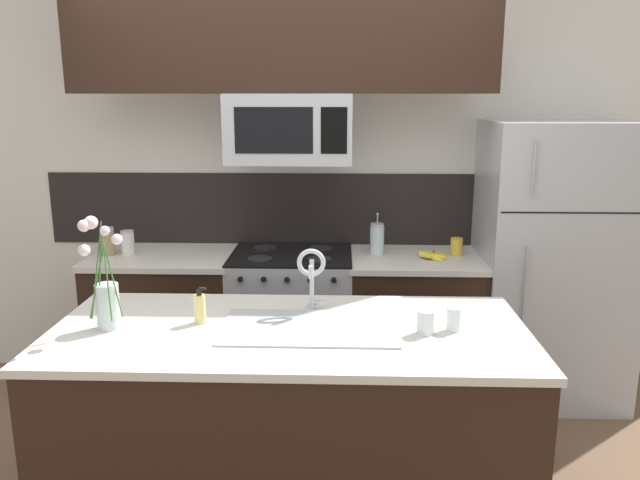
{
  "coord_description": "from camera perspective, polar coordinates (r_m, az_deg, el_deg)",
  "views": [
    {
      "loc": [
        0.31,
        -2.89,
        1.9
      ],
      "look_at": [
        0.2,
        0.27,
        1.16
      ],
      "focal_mm": 35.0,
      "sensor_mm": 36.0,
      "label": 1
    }
  ],
  "objects": [
    {
      "name": "french_press",
      "position": [
        3.96,
        5.24,
        0.11
      ],
      "size": [
        0.09,
        0.09,
        0.27
      ],
      "color": "silver",
      "rests_on": "back_counter_right"
    },
    {
      "name": "ground_plane",
      "position": [
        3.48,
        -3.73,
        -20.01
      ],
      "size": [
        10.0,
        10.0,
        0.0
      ],
      "primitive_type": "plane",
      "color": "brown"
    },
    {
      "name": "dish_soap_bottle",
      "position": [
        2.82,
        -10.93,
        -6.15
      ],
      "size": [
        0.06,
        0.05,
        0.16
      ],
      "color": "#DBCC75",
      "rests_on": "island_counter"
    },
    {
      "name": "flower_vase",
      "position": [
        2.83,
        -19.03,
        -4.77
      ],
      "size": [
        0.18,
        0.16,
        0.5
      ],
      "color": "silver",
      "rests_on": "island_counter"
    },
    {
      "name": "storage_jar_medium",
      "position": [
        4.13,
        -17.18,
        -0.23
      ],
      "size": [
        0.08,
        0.08,
        0.15
      ],
      "color": "silver",
      "rests_on": "back_counter_left"
    },
    {
      "name": "refrigerator",
      "position": [
        4.16,
        20.38,
        -1.95
      ],
      "size": [
        0.89,
        0.74,
        1.75
      ],
      "color": "#A8AAAF",
      "rests_on": "ground"
    },
    {
      "name": "island_counter",
      "position": [
        2.93,
        -2.72,
        -16.35
      ],
      "size": [
        2.07,
        0.93,
        0.91
      ],
      "color": "black",
      "rests_on": "ground"
    },
    {
      "name": "sink_faucet",
      "position": [
        2.88,
        -0.78,
        -2.83
      ],
      "size": [
        0.14,
        0.14,
        0.31
      ],
      "color": "#B7BABF",
      "rests_on": "island_counter"
    },
    {
      "name": "stove_range",
      "position": [
        4.07,
        -2.58,
        -7.56
      ],
      "size": [
        0.76,
        0.64,
        0.93
      ],
      "color": "#A8AAAF",
      "rests_on": "ground"
    },
    {
      "name": "microwave",
      "position": [
        3.79,
        -2.8,
        10.13
      ],
      "size": [
        0.74,
        0.4,
        0.41
      ],
      "color": "#A8AAAF"
    },
    {
      "name": "back_counter_left",
      "position": [
        4.21,
        -13.84,
        -7.28
      ],
      "size": [
        0.91,
        0.65,
        0.91
      ],
      "color": "black",
      "rests_on": "ground"
    },
    {
      "name": "coffee_tin",
      "position": [
        4.02,
        12.37,
        -0.6
      ],
      "size": [
        0.08,
        0.08,
        0.11
      ],
      "primitive_type": "cylinder",
      "color": "gold",
      "rests_on": "back_counter_right"
    },
    {
      "name": "drinking_glass",
      "position": [
        2.69,
        9.63,
        -7.42
      ],
      "size": [
        0.07,
        0.07,
        0.1
      ],
      "color": "silver",
      "rests_on": "island_counter"
    },
    {
      "name": "spare_glass",
      "position": [
        2.75,
        12.12,
        -7.09
      ],
      "size": [
        0.06,
        0.06,
        0.1
      ],
      "color": "silver",
      "rests_on": "island_counter"
    },
    {
      "name": "splash_band",
      "position": [
        4.2,
        -2.33,
        2.85
      ],
      "size": [
        3.32,
        0.01,
        0.48
      ],
      "primitive_type": "cube",
      "color": "black",
      "rests_on": "rear_partition"
    },
    {
      "name": "kitchen_sink",
      "position": [
        2.76,
        -1.0,
        -9.41
      ],
      "size": [
        0.76,
        0.44,
        0.16
      ],
      "color": "#ADAFB5",
      "rests_on": "island_counter"
    },
    {
      "name": "rear_partition",
      "position": [
        4.22,
        1.79,
        4.97
      ],
      "size": [
        5.2,
        0.1,
        2.6
      ],
      "primitive_type": "cube",
      "color": "silver",
      "rests_on": "ground"
    },
    {
      "name": "upper_cabinet_band",
      "position": [
        3.77,
        -3.49,
        17.77
      ],
      "size": [
        2.44,
        0.34,
        0.6
      ],
      "primitive_type": "cube",
      "color": "black"
    },
    {
      "name": "storage_jar_tall",
      "position": [
        4.15,
        -18.83,
        -0.12
      ],
      "size": [
        0.09,
        0.09,
        0.18
      ],
      "color": "#997F5B",
      "rests_on": "back_counter_left"
    },
    {
      "name": "back_counter_right",
      "position": [
        4.09,
        8.54,
        -7.68
      ],
      "size": [
        0.84,
        0.65,
        0.91
      ],
      "color": "black",
      "rests_on": "ground"
    },
    {
      "name": "banana_bunch",
      "position": [
        3.9,
        10.3,
        -1.43
      ],
      "size": [
        0.19,
        0.15,
        0.08
      ],
      "color": "yellow",
      "rests_on": "back_counter_right"
    }
  ]
}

